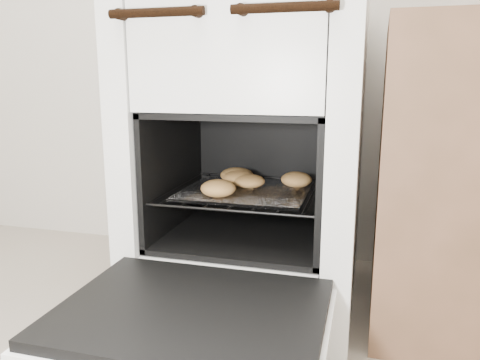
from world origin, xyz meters
name	(u,v)px	position (x,y,z in m)	size (l,w,h in m)	color
stove	(253,153)	(0.08, 1.15, 0.48)	(0.63, 0.71, 0.97)	white
oven_door	(192,315)	(0.08, 0.61, 0.21)	(0.57, 0.44, 0.04)	black
oven_rack	(248,191)	(0.08, 1.08, 0.37)	(0.46, 0.44, 0.01)	black
foil_sheet	(246,191)	(0.08, 1.06, 0.38)	(0.36, 0.32, 0.01)	white
baked_rolls	(247,180)	(0.07, 1.09, 0.40)	(0.32, 0.32, 0.05)	tan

